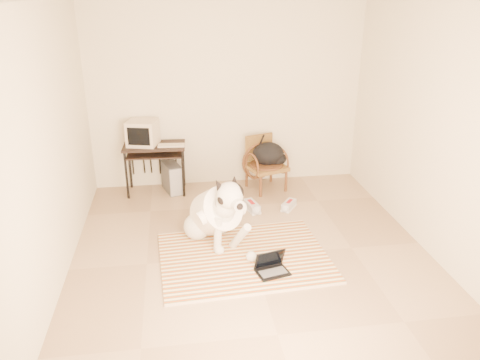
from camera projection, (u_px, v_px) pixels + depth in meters
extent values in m
plane|color=#A08462|center=(252.00, 256.00, 5.28)|extent=(4.50, 4.50, 0.00)
plane|color=white|center=(255.00, 0.00, 4.25)|extent=(4.50, 4.50, 0.00)
plane|color=beige|center=(227.00, 95.00, 6.82)|extent=(4.50, 0.00, 4.50)
plane|color=beige|center=(320.00, 258.00, 2.71)|extent=(4.50, 0.00, 4.50)
plane|color=beige|center=(49.00, 151.00, 4.50)|extent=(0.00, 4.50, 4.50)
plane|color=beige|center=(436.00, 133.00, 5.03)|extent=(0.00, 4.50, 4.50)
cube|color=#B34F17|center=(256.00, 286.00, 4.72)|extent=(1.86, 0.39, 0.02)
cube|color=#3D8046|center=(250.00, 271.00, 4.98)|extent=(1.86, 0.39, 0.02)
cube|color=#643471|center=(244.00, 257.00, 5.23)|extent=(1.86, 0.39, 0.02)
cube|color=#F3E458|center=(239.00, 245.00, 5.49)|extent=(1.86, 0.39, 0.02)
cube|color=beige|center=(235.00, 233.00, 5.74)|extent=(1.86, 0.39, 0.02)
sphere|color=silver|center=(197.00, 226.00, 5.58)|extent=(0.32, 0.32, 0.32)
sphere|color=silver|center=(220.00, 220.00, 5.73)|extent=(0.32, 0.32, 0.32)
ellipsoid|color=silver|center=(209.00, 222.00, 5.63)|extent=(0.40, 0.36, 0.33)
ellipsoid|color=silver|center=(216.00, 211.00, 5.40)|extent=(0.66, 0.84, 0.70)
cylinder|color=white|center=(216.00, 211.00, 5.41)|extent=(0.68, 0.76, 0.64)
sphere|color=silver|center=(225.00, 206.00, 5.17)|extent=(0.27, 0.27, 0.27)
sphere|color=silver|center=(230.00, 195.00, 5.02)|extent=(0.30, 0.30, 0.30)
ellipsoid|color=black|center=(233.00, 193.00, 5.04)|extent=(0.23, 0.26, 0.22)
cylinder|color=silver|center=(236.00, 204.00, 4.94)|extent=(0.17, 0.19, 0.12)
sphere|color=black|center=(240.00, 207.00, 4.87)|extent=(0.07, 0.07, 0.07)
cone|color=black|center=(219.00, 185.00, 4.99)|extent=(0.17, 0.17, 0.19)
cone|color=black|center=(234.00, 182.00, 5.08)|extent=(0.15, 0.18, 0.19)
torus|color=silver|center=(226.00, 202.00, 5.14)|extent=(0.30, 0.23, 0.24)
cylinder|color=silver|center=(218.00, 235.00, 5.23)|extent=(0.13, 0.16, 0.45)
cylinder|color=silver|center=(240.00, 237.00, 5.24)|extent=(0.24, 0.40, 0.45)
sphere|color=silver|center=(219.00, 250.00, 5.29)|extent=(0.11, 0.11, 0.11)
sphere|color=silver|center=(251.00, 257.00, 5.15)|extent=(0.12, 0.12, 0.12)
cone|color=black|center=(198.00, 223.00, 5.90)|extent=(0.35, 0.39, 0.11)
cube|color=black|center=(273.00, 272.00, 4.91)|extent=(0.38, 0.31, 0.02)
cube|color=#4E4E50|center=(273.00, 272.00, 4.90)|extent=(0.31, 0.20, 0.00)
cube|color=black|center=(270.00, 259.00, 4.94)|extent=(0.34, 0.16, 0.22)
cube|color=black|center=(270.00, 259.00, 4.93)|extent=(0.30, 0.13, 0.19)
cube|color=black|center=(154.00, 146.00, 6.67)|extent=(0.89, 0.52, 0.03)
cube|color=black|center=(155.00, 154.00, 6.67)|extent=(0.79, 0.42, 0.02)
cylinder|color=black|center=(127.00, 176.00, 6.59)|extent=(0.03, 0.03, 0.70)
cylinder|color=black|center=(130.00, 166.00, 6.96)|extent=(0.03, 0.03, 0.70)
cylinder|color=black|center=(183.00, 174.00, 6.66)|extent=(0.03, 0.03, 0.70)
cylinder|color=black|center=(183.00, 164.00, 7.04)|extent=(0.03, 0.03, 0.70)
cube|color=beige|center=(143.00, 133.00, 6.62)|extent=(0.48, 0.47, 0.35)
cube|color=black|center=(139.00, 137.00, 6.44)|extent=(0.31, 0.10, 0.25)
cube|color=beige|center=(171.00, 145.00, 6.61)|extent=(0.38, 0.16, 0.02)
cube|color=#4E4E50|center=(172.00, 177.00, 6.89)|extent=(0.31, 0.49, 0.43)
cube|color=#ABABB0|center=(176.00, 183.00, 6.70)|extent=(0.18, 0.06, 0.41)
cube|color=brown|center=(266.00, 167.00, 6.91)|extent=(0.65, 0.64, 0.05)
cylinder|color=#3E2211|center=(266.00, 165.00, 6.89)|extent=(0.48, 0.48, 0.04)
cube|color=brown|center=(259.00, 147.00, 7.01)|extent=(0.44, 0.18, 0.39)
cylinder|color=#3E2211|center=(261.00, 186.00, 6.71)|extent=(0.04, 0.04, 0.32)
cylinder|color=#3E2211|center=(247.00, 177.00, 7.06)|extent=(0.04, 0.04, 0.32)
cylinder|color=#3E2211|center=(286.00, 181.00, 6.89)|extent=(0.04, 0.04, 0.32)
cylinder|color=#3E2211|center=(271.00, 172.00, 7.25)|extent=(0.04, 0.04, 0.32)
ellipsoid|color=black|center=(268.00, 154.00, 6.89)|extent=(0.47, 0.39, 0.35)
ellipsoid|color=black|center=(277.00, 159.00, 6.91)|extent=(0.29, 0.24, 0.20)
cube|color=silver|center=(252.00, 209.00, 6.36)|extent=(0.21, 0.35, 0.03)
cube|color=#9D9DA2|center=(252.00, 206.00, 6.34)|extent=(0.20, 0.34, 0.10)
cube|color=maroon|center=(252.00, 203.00, 6.32)|extent=(0.09, 0.17, 0.02)
cube|color=silver|center=(289.00, 208.00, 6.41)|extent=(0.27, 0.31, 0.03)
cube|color=#9D9DA2|center=(289.00, 205.00, 6.39)|extent=(0.26, 0.30, 0.09)
cube|color=maroon|center=(289.00, 202.00, 6.38)|extent=(0.13, 0.15, 0.02)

